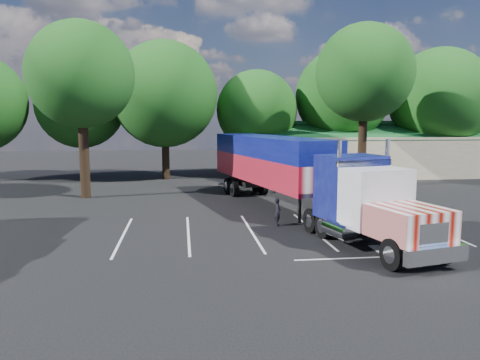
{
  "coord_description": "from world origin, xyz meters",
  "views": [
    {
      "loc": [
        -3.46,
        -28.97,
        5.67
      ],
      "look_at": [
        0.05,
        -0.8,
        2.0
      ],
      "focal_mm": 35.0,
      "sensor_mm": 36.0,
      "label": 1
    }
  ],
  "objects": [
    {
      "name": "silver_sedan",
      "position": [
        5.26,
        14.0,
        0.63
      ],
      "size": [
        4.03,
        2.66,
        1.26
      ],
      "primitive_type": "imported",
      "rotation": [
        0.0,
        0.0,
        1.19
      ],
      "color": "#B1B3B9",
      "rests_on": "ground"
    },
    {
      "name": "tree_row_e",
      "position": [
        13.0,
        18.0,
        8.09
      ],
      "size": [
        9.6,
        9.6,
        12.9
      ],
      "color": "black",
      "rests_on": "ground"
    },
    {
      "name": "ground",
      "position": [
        0.0,
        0.0,
        0.0
      ],
      "size": [
        120.0,
        120.0,
        0.0
      ],
      "primitive_type": "plane",
      "color": "black",
      "rests_on": "ground"
    },
    {
      "name": "semi_truck",
      "position": [
        3.01,
        -1.22,
        2.71
      ],
      "size": [
        7.82,
        22.89,
        4.79
      ],
      "rotation": [
        0.0,
        0.0,
        0.22
      ],
      "color": "black",
      "rests_on": "ground"
    },
    {
      "name": "tree_row_d",
      "position": [
        4.0,
        17.5,
        6.58
      ],
      "size": [
        8.0,
        8.0,
        10.6
      ],
      "color": "black",
      "rests_on": "ground"
    },
    {
      "name": "tree_row_b",
      "position": [
        -13.0,
        17.8,
        7.13
      ],
      "size": [
        8.4,
        8.4,
        11.35
      ],
      "color": "black",
      "rests_on": "ground"
    },
    {
      "name": "tree_row_f",
      "position": [
        23.0,
        16.8,
        7.79
      ],
      "size": [
        10.4,
        10.4,
        13.0
      ],
      "color": "black",
      "rests_on": "ground"
    },
    {
      "name": "woman",
      "position": [
        1.6,
        -4.74,
        0.75
      ],
      "size": [
        0.39,
        0.57,
        1.51
      ],
      "primitive_type": "imported",
      "rotation": [
        0.0,
        0.0,
        1.51
      ],
      "color": "black",
      "rests_on": "ground"
    },
    {
      "name": "tree_near_right",
      "position": [
        11.5,
        8.5,
        9.46
      ],
      "size": [
        8.0,
        8.0,
        13.5
      ],
      "color": "black",
      "rests_on": "ground"
    },
    {
      "name": "bicycle",
      "position": [
        3.4,
        6.85,
        0.43
      ],
      "size": [
        1.13,
        1.74,
        0.86
      ],
      "primitive_type": "imported",
      "rotation": [
        0.0,
        0.0,
        0.37
      ],
      "color": "black",
      "rests_on": "ground"
    },
    {
      "name": "tree_row_c",
      "position": [
        -5.0,
        16.2,
        8.04
      ],
      "size": [
        10.0,
        10.0,
        13.05
      ],
      "color": "black",
      "rests_on": "ground"
    },
    {
      "name": "tree_near_left",
      "position": [
        -10.5,
        6.0,
        8.81
      ],
      "size": [
        7.6,
        7.6,
        12.65
      ],
      "color": "black",
      "rests_on": "ground"
    },
    {
      "name": "event_hall",
      "position": [
        13.74,
        17.81,
        2.21
      ],
      "size": [
        24.2,
        14.12,
        5.55
      ],
      "color": "beige",
      "rests_on": "ground"
    }
  ]
}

